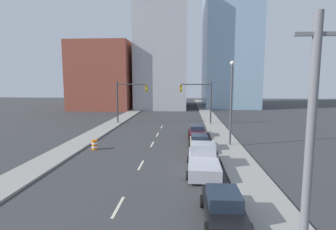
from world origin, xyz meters
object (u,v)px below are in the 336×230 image
(sedan_tan, at_px, (199,143))
(utility_pole_right_near, at_px, (310,135))
(traffic_signal_left, at_px, (126,96))
(traffic_barrel, at_px, (95,145))
(sedan_black, at_px, (224,208))
(street_lamp, at_px, (231,98))
(sedan_maroon, at_px, (197,131))
(pickup_truck_silver, at_px, (203,160))
(traffic_signal_right, at_px, (202,97))

(sedan_tan, bearing_deg, utility_pole_right_near, -77.76)
(traffic_signal_left, xyz_separation_m, traffic_barrel, (0.54, -15.99, -3.82))
(sedan_black, bearing_deg, traffic_barrel, 129.65)
(street_lamp, height_order, sedan_maroon, street_lamp)
(sedan_black, relative_size, sedan_maroon, 0.93)
(utility_pole_right_near, relative_size, street_lamp, 1.05)
(utility_pole_right_near, distance_m, street_lamp, 16.97)
(traffic_barrel, relative_size, sedan_black, 0.22)
(traffic_barrel, xyz_separation_m, street_lamp, (13.41, 2.36, 4.52))
(pickup_truck_silver, bearing_deg, street_lamp, 68.21)
(traffic_signal_left, distance_m, sedan_black, 30.82)
(traffic_signal_right, xyz_separation_m, pickup_truck_silver, (-1.10, -21.20, -3.53))
(traffic_signal_left, bearing_deg, utility_pole_right_near, -65.43)
(utility_pole_right_near, relative_size, sedan_tan, 2.01)
(street_lamp, relative_size, sedan_black, 1.97)
(sedan_black, distance_m, sedan_tan, 13.04)
(traffic_barrel, xyz_separation_m, pickup_truck_silver, (10.19, -5.20, 0.29))
(traffic_signal_right, distance_m, pickup_truck_silver, 21.52)
(utility_pole_right_near, height_order, street_lamp, utility_pole_right_near)
(traffic_signal_left, xyz_separation_m, sedan_tan, (10.72, -15.44, -3.60))
(traffic_signal_left, height_order, street_lamp, street_lamp)
(street_lamp, xyz_separation_m, sedan_tan, (-3.23, -1.81, -4.30))
(utility_pole_right_near, xyz_separation_m, sedan_tan, (-3.27, 15.16, -3.96))
(traffic_signal_right, height_order, street_lamp, street_lamp)
(traffic_signal_left, relative_size, pickup_truck_silver, 1.06)
(street_lamp, xyz_separation_m, sedan_maroon, (-3.20, 4.36, -4.35))
(utility_pole_right_near, relative_size, traffic_barrel, 9.53)
(pickup_truck_silver, xyz_separation_m, sedan_maroon, (0.02, 11.92, -0.11))
(traffic_signal_left, bearing_deg, traffic_signal_right, 0.00)
(sedan_maroon, bearing_deg, utility_pole_right_near, -81.03)
(traffic_signal_left, height_order, traffic_signal_right, same)
(utility_pole_right_near, height_order, traffic_barrel, utility_pole_right_near)
(traffic_signal_left, bearing_deg, traffic_barrel, -88.05)
(traffic_signal_right, xyz_separation_m, traffic_barrel, (-11.29, -15.99, -3.82))
(traffic_signal_right, bearing_deg, street_lamp, -81.17)
(utility_pole_right_near, bearing_deg, pickup_truck_silver, 109.10)
(traffic_signal_left, distance_m, street_lamp, 19.52)
(traffic_barrel, distance_m, pickup_truck_silver, 11.45)
(street_lamp, distance_m, sedan_tan, 5.68)
(sedan_tan, bearing_deg, street_lamp, 29.31)
(sedan_black, relative_size, sedan_tan, 0.98)
(sedan_tan, bearing_deg, traffic_signal_right, 85.96)
(traffic_signal_left, xyz_separation_m, traffic_signal_right, (11.84, 0.00, 0.00))
(sedan_black, bearing_deg, sedan_maroon, 90.51)
(utility_pole_right_near, distance_m, traffic_barrel, 20.29)
(traffic_signal_left, distance_m, traffic_signal_right, 11.84)
(utility_pole_right_near, height_order, sedan_maroon, utility_pole_right_near)
(street_lamp, bearing_deg, pickup_truck_silver, -113.06)
(traffic_signal_left, height_order, sedan_tan, traffic_signal_left)
(traffic_barrel, bearing_deg, sedan_black, -49.41)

